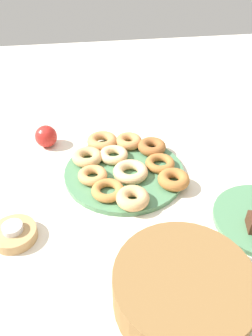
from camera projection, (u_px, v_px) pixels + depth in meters
ground_plane at (124, 174)px, 0.93m from camera, size 2.40×2.40×0.00m
donut_plate at (124, 172)px, 0.92m from camera, size 0.33×0.33×0.01m
donut_0 at (87, 157)px, 0.94m from camera, size 0.10×0.10×0.03m
donut_1 at (160, 164)px, 0.92m from camera, size 0.11×0.11×0.02m
donut_2 at (108, 190)px, 0.84m from camera, size 0.12×0.12×0.02m
donut_3 at (129, 141)px, 1.01m from camera, size 0.11×0.11×0.03m
donut_4 at (102, 141)px, 1.01m from camera, size 0.11×0.11×0.03m
donut_5 at (135, 198)px, 0.81m from camera, size 0.11×0.11×0.03m
donut_6 at (131, 172)px, 0.89m from camera, size 0.11×0.11×0.03m
donut_7 at (174, 179)px, 0.87m from camera, size 0.10×0.10×0.03m
donut_8 at (93, 175)px, 0.88m from camera, size 0.09×0.09×0.02m
donut_9 at (152, 147)px, 0.99m from camera, size 0.11×0.11×0.03m
donut_10 at (114, 155)px, 0.96m from camera, size 0.09×0.09×0.03m
candle_holder at (14, 234)px, 0.74m from camera, size 0.10×0.10×0.03m
tealight at (12, 228)px, 0.73m from camera, size 0.05×0.05×0.01m
basket at (183, 288)px, 0.60m from camera, size 0.35×0.35×0.08m
apple at (46, 136)px, 1.02m from camera, size 0.07×0.07×0.07m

